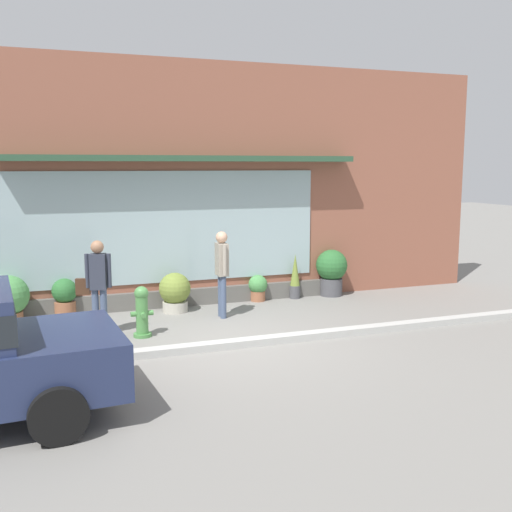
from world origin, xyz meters
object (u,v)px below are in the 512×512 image
(potted_plant_by_entrance, at_px, (175,292))
(potted_plant_low_front, at_px, (65,296))
(pedestrian_passerby, at_px, (222,267))
(potted_plant_corner_tall, at_px, (258,287))
(potted_plant_near_hydrant, at_px, (9,298))
(potted_plant_window_right, at_px, (332,270))
(pedestrian_with_handbag, at_px, (97,281))
(fire_hydrant, at_px, (142,311))
(potted_plant_window_left, at_px, (295,277))

(potted_plant_by_entrance, bearing_deg, potted_plant_low_front, 169.46)
(pedestrian_passerby, relative_size, potted_plant_corner_tall, 2.94)
(potted_plant_near_hydrant, bearing_deg, potted_plant_low_front, 12.20)
(potted_plant_window_right, relative_size, potted_plant_corner_tall, 1.83)
(pedestrian_with_handbag, relative_size, potted_plant_corner_tall, 2.91)
(potted_plant_corner_tall, bearing_deg, potted_plant_by_entrance, -169.52)
(fire_hydrant, height_order, potted_plant_low_front, fire_hydrant)
(fire_hydrant, xyz_separation_m, potted_plant_near_hydrant, (-2.20, 1.74, 0.04))
(fire_hydrant, height_order, potted_plant_window_right, potted_plant_window_right)
(potted_plant_window_right, relative_size, potted_plant_by_entrance, 1.31)
(potted_plant_window_left, relative_size, potted_plant_corner_tall, 1.74)
(potted_plant_near_hydrant, bearing_deg, potted_plant_by_entrance, -3.23)
(pedestrian_with_handbag, xyz_separation_m, pedestrian_passerby, (2.41, 0.50, 0.03))
(pedestrian_passerby, bearing_deg, potted_plant_corner_tall, -43.94)
(fire_hydrant, distance_m, potted_plant_corner_tall, 3.45)
(potted_plant_window_left, height_order, potted_plant_low_front, potted_plant_window_left)
(potted_plant_corner_tall, relative_size, potted_plant_by_entrance, 0.72)
(fire_hydrant, bearing_deg, pedestrian_passerby, 25.65)
(pedestrian_with_handbag, bearing_deg, potted_plant_window_left, -144.27)
(pedestrian_with_handbag, height_order, pedestrian_passerby, pedestrian_passerby)
(potted_plant_window_left, distance_m, potted_plant_window_right, 0.91)
(potted_plant_window_left, relative_size, potted_plant_low_front, 1.33)
(pedestrian_passerby, height_order, potted_plant_low_front, pedestrian_passerby)
(fire_hydrant, distance_m, potted_plant_near_hydrant, 2.81)
(pedestrian_with_handbag, height_order, potted_plant_low_front, pedestrian_with_handbag)
(pedestrian_with_handbag, distance_m, pedestrian_passerby, 2.46)
(fire_hydrant, height_order, pedestrian_with_handbag, pedestrian_with_handbag)
(potted_plant_window_right, bearing_deg, potted_plant_near_hydrant, -178.98)
(fire_hydrant, height_order, potted_plant_near_hydrant, potted_plant_near_hydrant)
(fire_hydrant, height_order, potted_plant_by_entrance, fire_hydrant)
(potted_plant_corner_tall, bearing_deg, potted_plant_window_left, -2.80)
(potted_plant_window_right, distance_m, potted_plant_low_front, 5.83)
(potted_plant_by_entrance, bearing_deg, potted_plant_window_right, 4.60)
(pedestrian_with_handbag, relative_size, potted_plant_window_right, 1.59)
(potted_plant_near_hydrant, height_order, potted_plant_low_front, potted_plant_near_hydrant)
(potted_plant_corner_tall, bearing_deg, potted_plant_window_right, -1.90)
(fire_hydrant, distance_m, potted_plant_by_entrance, 1.82)
(potted_plant_low_front, bearing_deg, pedestrian_passerby, -21.57)
(potted_plant_window_left, height_order, potted_plant_by_entrance, potted_plant_window_left)
(potted_plant_window_left, bearing_deg, potted_plant_by_entrance, -173.61)
(pedestrian_passerby, distance_m, potted_plant_by_entrance, 1.23)
(fire_hydrant, bearing_deg, pedestrian_with_handbag, 155.36)
(potted_plant_near_hydrant, xyz_separation_m, potted_plant_window_right, (6.83, 0.12, 0.10))
(potted_plant_window_right, bearing_deg, potted_plant_by_entrance, -175.40)
(pedestrian_passerby, xyz_separation_m, potted_plant_by_entrance, (-0.77, 0.75, -0.58))
(potted_plant_window_left, distance_m, potted_plant_by_entrance, 2.82)
(potted_plant_by_entrance, bearing_deg, potted_plant_corner_tall, 10.48)
(potted_plant_window_left, bearing_deg, pedestrian_passerby, -152.37)
(potted_plant_window_left, bearing_deg, pedestrian_with_handbag, -160.63)
(fire_hydrant, distance_m, potted_plant_low_front, 2.30)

